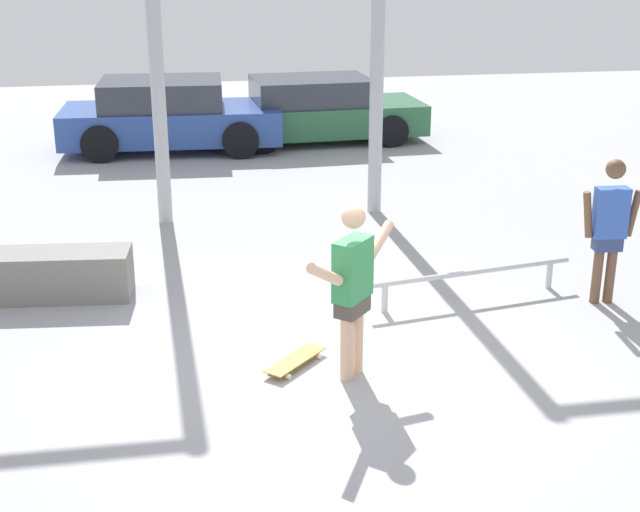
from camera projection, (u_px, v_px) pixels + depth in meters
ground_plane at (332, 365)px, 8.63m from camera, size 36.00×36.00×0.00m
skateboarder at (353, 284)px, 8.11m from camera, size 1.04×1.18×1.69m
skateboard at (295, 360)px, 8.60m from camera, size 0.67×0.69×0.08m
grind_box at (36, 275)px, 10.16m from camera, size 2.19×0.79×0.55m
grind_rail at (470, 276)px, 10.10m from camera, size 2.55×0.50×0.36m
parked_car_blue at (169, 116)px, 17.11m from camera, size 4.22×2.18×1.35m
parked_car_green at (317, 110)px, 17.86m from camera, size 4.22×2.10×1.27m
bystander at (609, 224)px, 9.81m from camera, size 0.67×0.22×1.66m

